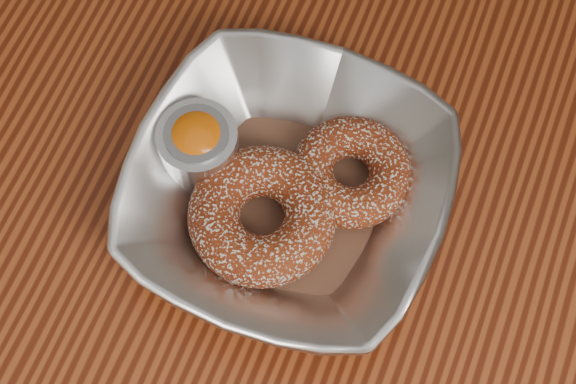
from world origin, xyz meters
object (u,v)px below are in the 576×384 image
at_px(table, 339,346).
at_px(donut_back, 351,172).
at_px(donut_front, 262,216).
at_px(ramekin, 199,146).
at_px(serving_bowl, 288,193).

relative_size(table, donut_back, 13.79).
bearing_deg(donut_back, donut_front, -129.56).
relative_size(donut_back, ramekin, 1.50).
relative_size(serving_bowl, ramekin, 3.90).
height_order(serving_bowl, donut_front, serving_bowl).
bearing_deg(serving_bowl, table, -41.48).
relative_size(serving_bowl, donut_back, 2.59).
xyz_separation_m(table, donut_back, (-0.03, 0.09, 0.12)).
bearing_deg(donut_back, table, -70.58).
bearing_deg(table, ramekin, 154.21).
xyz_separation_m(donut_back, ramekin, (-0.11, -0.03, 0.01)).
bearing_deg(serving_bowl, donut_back, 42.79).
distance_m(serving_bowl, donut_front, 0.03).
height_order(table, ramekin, ramekin).
distance_m(serving_bowl, donut_back, 0.05).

